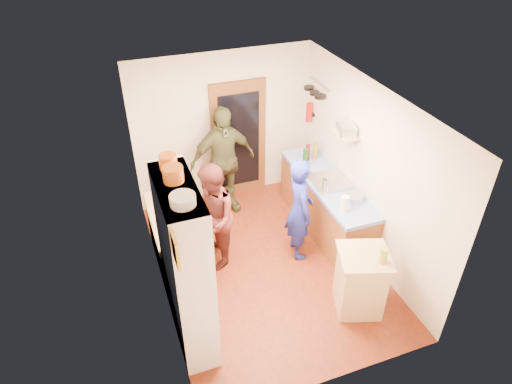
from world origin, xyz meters
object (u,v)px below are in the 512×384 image
hutch_body (186,268)px  right_counter_base (326,207)px  person_left (214,216)px  island_base (360,283)px  person_back (224,161)px  person_hob (302,210)px

hutch_body → right_counter_base: hutch_body is taller
hutch_body → person_left: bearing=61.2°
right_counter_base → island_base: 1.68m
island_base → person_left: (-1.49, 1.52, 0.39)m
hutch_body → person_left: (0.65, 1.18, -0.28)m
hutch_body → person_back: size_ratio=1.16×
person_hob → person_left: 1.26m
right_counter_base → person_hob: 0.84m
hutch_body → island_base: hutch_body is taller
person_hob → person_back: size_ratio=0.85×
hutch_body → island_base: 2.27m
right_counter_base → person_left: bearing=-176.3°
island_base → person_hob: person_hob is taller
right_counter_base → person_back: size_ratio=1.16×
person_hob → person_back: (-0.72, 1.47, 0.14)m
hutch_body → person_back: hutch_body is taller
person_hob → person_left: person_left is taller
person_back → person_left: bearing=-119.4°
right_counter_base → person_left: 1.90m
island_base → person_back: 2.93m
person_hob → island_base: bearing=-160.5°
island_base → person_hob: size_ratio=0.53×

